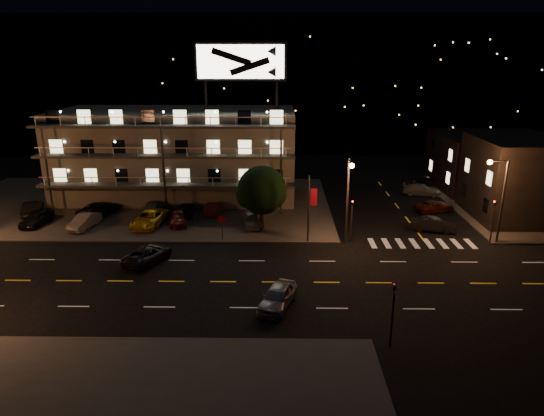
{
  "coord_description": "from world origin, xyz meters",
  "views": [
    {
      "loc": [
        2.27,
        -33.87,
        16.76
      ],
      "look_at": [
        1.66,
        8.0,
        3.46
      ],
      "focal_mm": 32.0,
      "sensor_mm": 36.0,
      "label": 1
    }
  ],
  "objects_px": {
    "lot_car_7": "(155,207)",
    "road_car_west": "(148,254)",
    "lot_car_2": "(150,218)",
    "road_car_east": "(278,296)",
    "lot_car_4": "(251,219)",
    "side_car_0": "(434,225)",
    "tree": "(261,191)"
  },
  "relations": [
    {
      "from": "lot_car_7",
      "to": "road_car_west",
      "type": "bearing_deg",
      "value": 104.78
    },
    {
      "from": "lot_car_2",
      "to": "lot_car_4",
      "type": "relative_size",
      "value": 1.3
    },
    {
      "from": "lot_car_4",
      "to": "lot_car_7",
      "type": "height_order",
      "value": "lot_car_7"
    },
    {
      "from": "lot_car_4",
      "to": "road_car_east",
      "type": "distance_m",
      "value": 16.35
    },
    {
      "from": "tree",
      "to": "side_car_0",
      "type": "distance_m",
      "value": 17.38
    },
    {
      "from": "lot_car_2",
      "to": "road_car_west",
      "type": "xyz_separation_m",
      "value": [
        2.06,
        -8.69,
        -0.22
      ]
    },
    {
      "from": "lot_car_7",
      "to": "road_car_west",
      "type": "relative_size",
      "value": 1.0
    },
    {
      "from": "lot_car_7",
      "to": "road_car_west",
      "type": "height_order",
      "value": "lot_car_7"
    },
    {
      "from": "lot_car_4",
      "to": "road_car_east",
      "type": "height_order",
      "value": "lot_car_4"
    },
    {
      "from": "tree",
      "to": "road_car_west",
      "type": "distance_m",
      "value": 12.88
    },
    {
      "from": "lot_car_7",
      "to": "lot_car_2",
      "type": "bearing_deg",
      "value": 100.33
    },
    {
      "from": "lot_car_7",
      "to": "side_car_0",
      "type": "relative_size",
      "value": 1.15
    },
    {
      "from": "lot_car_2",
      "to": "lot_car_7",
      "type": "relative_size",
      "value": 1.11
    },
    {
      "from": "road_car_west",
      "to": "lot_car_7",
      "type": "bearing_deg",
      "value": -55.79
    },
    {
      "from": "side_car_0",
      "to": "road_car_west",
      "type": "height_order",
      "value": "side_car_0"
    },
    {
      "from": "lot_car_4",
      "to": "side_car_0",
      "type": "height_order",
      "value": "lot_car_4"
    },
    {
      "from": "tree",
      "to": "road_car_west",
      "type": "relative_size",
      "value": 1.29
    },
    {
      "from": "lot_car_4",
      "to": "tree",
      "type": "bearing_deg",
      "value": -33.29
    },
    {
      "from": "lot_car_2",
      "to": "road_car_west",
      "type": "height_order",
      "value": "lot_car_2"
    },
    {
      "from": "lot_car_4",
      "to": "road_car_west",
      "type": "distance_m",
      "value": 11.98
    },
    {
      "from": "tree",
      "to": "lot_car_4",
      "type": "xyz_separation_m",
      "value": [
        -1.04,
        0.37,
        -3.04
      ]
    },
    {
      "from": "lot_car_2",
      "to": "lot_car_7",
      "type": "distance_m",
      "value": 4.09
    },
    {
      "from": "lot_car_2",
      "to": "lot_car_4",
      "type": "distance_m",
      "value": 10.34
    },
    {
      "from": "lot_car_4",
      "to": "road_car_east",
      "type": "xyz_separation_m",
      "value": [
        2.71,
        -16.12,
        -0.1
      ]
    },
    {
      "from": "lot_car_2",
      "to": "road_car_east",
      "type": "height_order",
      "value": "lot_car_2"
    },
    {
      "from": "lot_car_2",
      "to": "lot_car_4",
      "type": "bearing_deg",
      "value": 8.39
    },
    {
      "from": "tree",
      "to": "lot_car_7",
      "type": "bearing_deg",
      "value": 159.38
    },
    {
      "from": "lot_car_2",
      "to": "road_car_east",
      "type": "relative_size",
      "value": 1.21
    },
    {
      "from": "lot_car_4",
      "to": "road_car_east",
      "type": "bearing_deg",
      "value": -93.89
    },
    {
      "from": "tree",
      "to": "lot_car_2",
      "type": "relative_size",
      "value": 1.17
    },
    {
      "from": "lot_car_2",
      "to": "side_car_0",
      "type": "xyz_separation_m",
      "value": [
        28.45,
        -0.9,
        -0.2
      ]
    },
    {
      "from": "tree",
      "to": "lot_car_4",
      "type": "bearing_deg",
      "value": 160.15
    }
  ]
}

